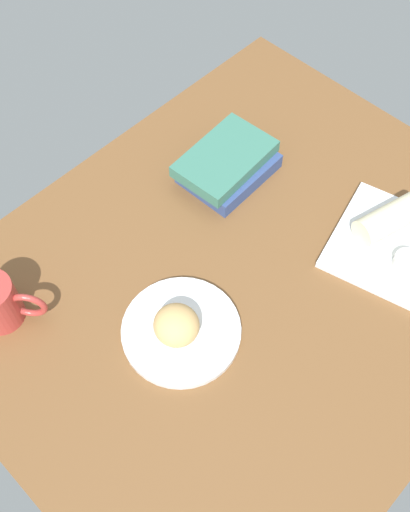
{
  "coord_description": "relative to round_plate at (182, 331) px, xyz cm",
  "views": [
    {
      "loc": [
        -49.04,
        -36.2,
        105.17
      ],
      "look_at": [
        -4.51,
        7.16,
        7.0
      ],
      "focal_mm": 42.36,
      "sensor_mm": 36.0,
      "label": 1
    }
  ],
  "objects": [
    {
      "name": "sauce_cup",
      "position": [
        39.59,
        -21.37,
        2.3
      ],
      "size": [
        5.27,
        5.27,
        2.62
      ],
      "color": "silver",
      "rests_on": "square_plate"
    },
    {
      "name": "scone_pastry",
      "position": [
        -1.02,
        -0.27,
        3.86
      ],
      "size": [
        8.99,
        9.18,
        6.32
      ],
      "primitive_type": "ellipsoid",
      "rotation": [
        0.0,
        0.0,
        1.47
      ],
      "color": "tan",
      "rests_on": "round_plate"
    },
    {
      "name": "book_stack",
      "position": [
        33.33,
        19.97,
        2.55
      ],
      "size": [
        21.4,
        15.43,
        6.49
      ],
      "color": "#33477F",
      "rests_on": "dining_table"
    },
    {
      "name": "dining_table",
      "position": [
        18.09,
        0.2,
        -2.7
      ],
      "size": [
        110.0,
        90.0,
        4.0
      ],
      "primitive_type": "cube",
      "color": "brown",
      "rests_on": "ground"
    },
    {
      "name": "breakfast_wrap",
      "position": [
        44.51,
        -13.36,
        3.79
      ],
      "size": [
        15.29,
        9.21,
        5.78
      ],
      "primitive_type": "cylinder",
      "rotation": [
        1.57,
        0.0,
        1.31
      ],
      "color": "beige",
      "rests_on": "square_plate"
    },
    {
      "name": "round_plate",
      "position": [
        0.0,
        0.0,
        0.0
      ],
      "size": [
        21.95,
        21.95,
        1.4
      ],
      "primitive_type": "cylinder",
      "color": "white",
      "rests_on": "dining_table"
    },
    {
      "name": "square_plate",
      "position": [
        42.33,
        -16.92,
        0.1
      ],
      "size": [
        28.21,
        28.21,
        1.6
      ],
      "primitive_type": "cube",
      "rotation": [
        0.0,
        0.0,
        0.25
      ],
      "color": "white",
      "rests_on": "dining_table"
    }
  ]
}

